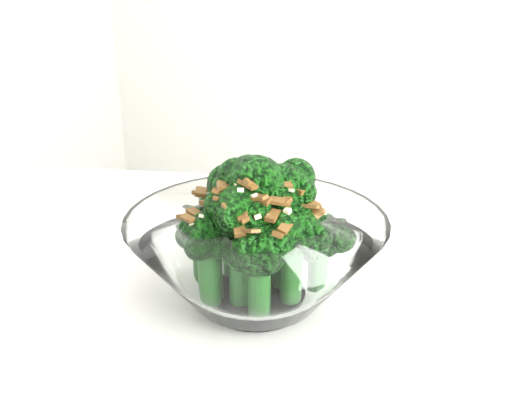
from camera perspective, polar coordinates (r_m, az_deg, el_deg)
The scene contains 1 object.
broccoli_dish at distance 0.43m, azimuth -0.06°, elevation -4.35°, with size 0.20×0.20×0.12m.
Camera 1 is at (0.28, -0.25, 0.99)m, focal length 40.00 mm.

